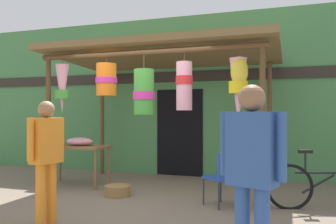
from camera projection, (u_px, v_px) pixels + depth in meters
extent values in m
plane|color=#756656|center=(135.00, 201.00, 5.86)|extent=(30.00, 30.00, 0.00)
cube|color=#47844C|center=(182.00, 96.00, 8.39)|extent=(12.13, 0.25, 3.71)
cube|color=#2D2823|center=(180.00, 77.00, 8.26)|extent=(10.91, 0.04, 0.24)
cube|color=black|center=(180.00, 132.00, 8.27)|extent=(1.10, 0.03, 2.00)
cylinder|color=brown|center=(48.00, 124.00, 6.61)|extent=(0.09, 0.09, 2.48)
cylinder|color=brown|center=(262.00, 127.00, 5.35)|extent=(0.09, 0.09, 2.48)
cylinder|color=brown|center=(102.00, 122.00, 8.51)|extent=(0.09, 0.09, 2.48)
cylinder|color=brown|center=(270.00, 123.00, 7.25)|extent=(0.09, 0.09, 2.48)
cylinder|color=brown|center=(144.00, 52.00, 5.98)|extent=(4.06, 0.10, 0.10)
cylinder|color=brown|center=(179.00, 60.00, 7.88)|extent=(4.06, 0.10, 0.10)
cube|color=olive|center=(164.00, 54.00, 6.93)|extent=(4.36, 2.51, 0.24)
cylinder|color=brown|center=(62.00, 62.00, 6.53)|extent=(0.01, 0.01, 0.09)
cone|color=pink|center=(62.00, 89.00, 6.53)|extent=(0.24, 0.24, 0.89)
cylinder|color=green|center=(62.00, 95.00, 6.53)|extent=(0.26, 0.26, 0.16)
cylinder|color=brown|center=(106.00, 61.00, 6.32)|extent=(0.01, 0.01, 0.10)
cylinder|color=orange|center=(106.00, 80.00, 6.32)|extent=(0.36, 0.36, 0.57)
cylinder|color=#D13399|center=(106.00, 80.00, 6.32)|extent=(0.38, 0.38, 0.10)
cylinder|color=brown|center=(144.00, 62.00, 5.97)|extent=(0.01, 0.01, 0.24)
cylinder|color=green|center=(144.00, 92.00, 5.96)|extent=(0.34, 0.34, 0.76)
cylinder|color=#D13399|center=(144.00, 96.00, 5.96)|extent=(0.36, 0.36, 0.14)
cylinder|color=brown|center=(184.00, 58.00, 5.84)|extent=(0.01, 0.01, 0.14)
cylinder|color=pink|center=(184.00, 86.00, 5.84)|extent=(0.26, 0.26, 0.80)
cylinder|color=red|center=(184.00, 80.00, 5.84)|extent=(0.28, 0.28, 0.14)
cylinder|color=brown|center=(238.00, 54.00, 5.57)|extent=(0.01, 0.01, 0.12)
cone|color=pink|center=(238.00, 91.00, 5.57)|extent=(0.27, 0.27, 1.04)
cylinder|color=yellow|center=(238.00, 87.00, 5.57)|extent=(0.29, 0.29, 0.19)
cylinder|color=#4C3D23|center=(239.00, 53.00, 5.51)|extent=(0.02, 0.02, 0.10)
ellipsoid|color=yellow|center=(239.00, 71.00, 5.50)|extent=(0.27, 0.23, 0.47)
cube|color=brown|center=(77.00, 147.00, 7.13)|extent=(1.27, 0.63, 0.04)
cylinder|color=brown|center=(44.00, 167.00, 7.07)|extent=(0.05, 0.05, 0.76)
cylinder|color=brown|center=(95.00, 170.00, 6.69)|extent=(0.05, 0.05, 0.76)
cylinder|color=brown|center=(60.00, 163.00, 7.57)|extent=(0.05, 0.05, 0.76)
cylinder|color=brown|center=(109.00, 166.00, 7.19)|extent=(0.05, 0.05, 0.76)
ellipsoid|color=pink|center=(80.00, 141.00, 7.16)|extent=(0.56, 0.39, 0.16)
ellipsoid|color=green|center=(82.00, 141.00, 7.09)|extent=(0.25, 0.20, 0.11)
cube|color=#2347A8|center=(220.00, 178.00, 5.55)|extent=(0.56, 0.56, 0.04)
cube|color=#2347A8|center=(228.00, 166.00, 5.41)|extent=(0.27, 0.34, 0.40)
cylinder|color=#333338|center=(221.00, 188.00, 5.80)|extent=(0.03, 0.03, 0.44)
cylinder|color=#333338|center=(204.00, 191.00, 5.60)|extent=(0.03, 0.03, 0.44)
cylinder|color=#333338|center=(236.00, 193.00, 5.50)|extent=(0.03, 0.03, 0.44)
cylinder|color=#333338|center=(219.00, 196.00, 5.30)|extent=(0.03, 0.03, 0.44)
cylinder|color=olive|center=(117.00, 191.00, 6.21)|extent=(0.45, 0.45, 0.19)
torus|color=black|center=(290.00, 187.00, 5.38)|extent=(0.70, 0.24, 0.71)
cylinder|color=black|center=(325.00, 173.00, 5.35)|extent=(0.86, 0.28, 0.04)
cylinder|color=black|center=(318.00, 184.00, 5.36)|extent=(0.49, 0.17, 0.31)
cylinder|color=black|center=(305.00, 162.00, 5.37)|extent=(0.03, 0.03, 0.30)
cube|color=black|center=(305.00, 152.00, 5.37)|extent=(0.21, 0.13, 0.05)
cube|color=#2D5193|center=(252.00, 149.00, 3.01)|extent=(0.45, 0.33, 0.63)
cylinder|color=#2D5193|center=(225.00, 143.00, 3.16)|extent=(0.08, 0.08, 0.56)
cylinder|color=#2D5193|center=(282.00, 147.00, 2.86)|extent=(0.08, 0.08, 0.56)
sphere|color=#896042|center=(252.00, 98.00, 3.01)|extent=(0.23, 0.23, 0.23)
cylinder|color=orange|center=(41.00, 195.00, 4.58)|extent=(0.13, 0.13, 0.79)
cylinder|color=orange|center=(52.00, 192.00, 4.73)|extent=(0.13, 0.13, 0.79)
cube|color=orange|center=(46.00, 140.00, 4.66)|extent=(0.28, 0.43, 0.60)
cylinder|color=orange|center=(30.00, 139.00, 4.43)|extent=(0.08, 0.08, 0.54)
cylinder|color=orange|center=(61.00, 137.00, 4.88)|extent=(0.08, 0.08, 0.54)
sphere|color=#9E704C|center=(46.00, 109.00, 4.66)|extent=(0.22, 0.22, 0.22)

